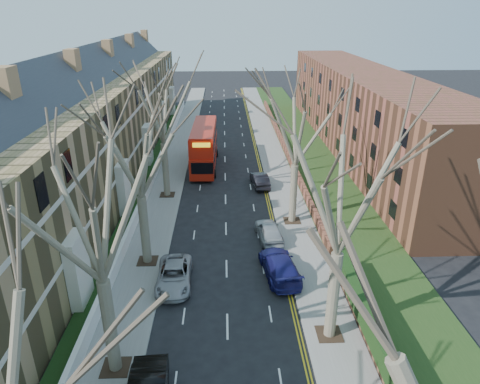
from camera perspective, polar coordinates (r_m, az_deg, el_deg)
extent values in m
cube|color=slate|center=(52.80, -8.56, 4.34)|extent=(3.00, 102.00, 0.12)
cube|color=slate|center=(52.79, 4.52, 4.53)|extent=(3.00, 102.00, 0.12)
cube|color=olive|center=(45.49, -19.85, 6.65)|extent=(9.00, 78.00, 10.00)
cube|color=#2E3038|center=(44.30, -20.92, 14.09)|extent=(4.67, 78.00, 4.67)
cube|color=beige|center=(44.77, -14.14, 5.07)|extent=(0.12, 78.00, 0.35)
cube|color=beige|center=(43.85, -14.58, 9.42)|extent=(0.12, 78.00, 0.35)
cube|color=brown|center=(57.70, 15.85, 10.44)|extent=(8.00, 54.00, 10.00)
cube|color=brown|center=(56.63, 5.81, 6.32)|extent=(0.35, 54.00, 0.90)
cube|color=white|center=(45.39, -11.69, 1.68)|extent=(0.30, 78.00, 1.00)
cube|color=#1F3A15|center=(53.46, 9.34, 4.63)|extent=(6.00, 102.00, 0.06)
cylinder|color=#6C5F4D|center=(22.60, -16.97, -16.78)|extent=(0.64, 0.64, 5.25)
cube|color=#2D2116|center=(24.32, -16.21, -21.52)|extent=(1.40, 1.40, 0.05)
cylinder|color=#6C5F4D|center=(30.77, -12.60, -4.98)|extent=(0.64, 0.64, 5.07)
cube|color=#2D2116|center=(32.02, -12.21, -8.96)|extent=(1.40, 1.40, 0.05)
cylinder|color=#6C5F4D|center=(41.58, -9.89, 2.94)|extent=(0.60, 0.60, 5.25)
cube|color=#2D2116|center=(42.54, -9.65, -0.36)|extent=(1.40, 1.40, 0.05)
cylinder|color=#6C5F4D|center=(24.11, 12.30, -13.36)|extent=(0.64, 0.64, 5.25)
cube|color=#2D2116|center=(25.73, 11.79, -18.04)|extent=(1.40, 1.40, 0.05)
cylinder|color=#6C5F4D|center=(36.10, 7.13, -0.22)|extent=(0.60, 0.60, 5.07)
cube|color=#2D2116|center=(37.16, 6.94, -3.79)|extent=(1.40, 1.40, 0.05)
cube|color=#AA1A0C|center=(49.68, -4.76, 5.03)|extent=(2.76, 11.29, 2.25)
cube|color=#AA1A0C|center=(49.05, -4.85, 7.41)|extent=(2.75, 10.73, 2.04)
cube|color=black|center=(49.53, -4.78, 5.54)|extent=(2.77, 10.39, 0.92)
cube|color=black|center=(49.02, -4.85, 7.53)|extent=(2.76, 10.17, 0.92)
imported|color=#99989D|center=(29.12, -8.77, -10.96)|extent=(2.37, 4.92, 1.35)
imported|color=navy|center=(29.73, 5.32, -9.76)|extent=(2.82, 5.55, 1.54)
imported|color=#9DA1A5|center=(34.02, 3.90, -5.21)|extent=(2.22, 4.53, 1.49)
imported|color=black|center=(44.13, 2.66, 1.63)|extent=(1.93, 4.34, 1.38)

